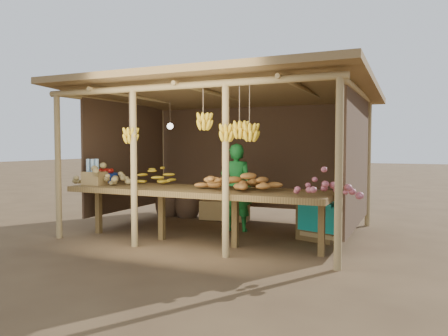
% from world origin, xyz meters
% --- Properties ---
extents(ground, '(60.00, 60.00, 0.00)m').
position_xyz_m(ground, '(0.00, 0.00, 0.00)').
color(ground, brown).
rests_on(ground, ground).
extents(stall_structure, '(4.70, 3.50, 2.43)m').
position_xyz_m(stall_structure, '(0.01, -0.00, 1.92)').
color(stall_structure, tan).
rests_on(stall_structure, ground).
extents(counter, '(3.90, 1.05, 0.80)m').
position_xyz_m(counter, '(0.00, -0.95, 0.74)').
color(counter, brown).
rests_on(counter, ground).
extents(potato_heap, '(0.96, 0.61, 0.36)m').
position_xyz_m(potato_heap, '(-1.66, -1.03, 0.98)').
color(potato_heap, '#937F4C').
rests_on(potato_heap, counter).
extents(sweet_potato_heap, '(1.32, 1.06, 0.36)m').
position_xyz_m(sweet_potato_heap, '(0.63, -0.95, 0.98)').
color(sweet_potato_heap, '#A6692A').
rests_on(sweet_potato_heap, counter).
extents(onion_heap, '(0.97, 0.75, 0.36)m').
position_xyz_m(onion_heap, '(1.90, -1.26, 0.98)').
color(onion_heap, '#A9525E').
rests_on(onion_heap, counter).
extents(banana_pile, '(0.60, 0.38, 0.35)m').
position_xyz_m(banana_pile, '(-0.99, -0.53, 0.97)').
color(banana_pile, gold).
rests_on(banana_pile, counter).
extents(tomato_basin, '(0.44, 0.44, 0.23)m').
position_xyz_m(tomato_basin, '(-1.90, -0.68, 0.90)').
color(tomato_basin, navy).
rests_on(tomato_basin, counter).
extents(bottle_box, '(0.34, 0.28, 0.41)m').
position_xyz_m(bottle_box, '(-1.76, -1.09, 0.96)').
color(bottle_box, olive).
rests_on(bottle_box, counter).
extents(vendor, '(0.59, 0.46, 1.45)m').
position_xyz_m(vendor, '(0.17, 0.12, 0.73)').
color(vendor, '#1A772B').
rests_on(vendor, ground).
extents(tarp_crate, '(0.78, 0.73, 0.77)m').
position_xyz_m(tarp_crate, '(1.59, 0.03, 0.32)').
color(tarp_crate, brown).
rests_on(tarp_crate, ground).
extents(carton_stack, '(1.01, 0.46, 0.71)m').
position_xyz_m(carton_stack, '(-0.33, 0.93, 0.32)').
color(carton_stack, olive).
rests_on(carton_stack, ground).
extents(burlap_sacks, '(0.95, 0.50, 0.67)m').
position_xyz_m(burlap_sacks, '(-1.46, 0.98, 0.29)').
color(burlap_sacks, '#4D3624').
rests_on(burlap_sacks, ground).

